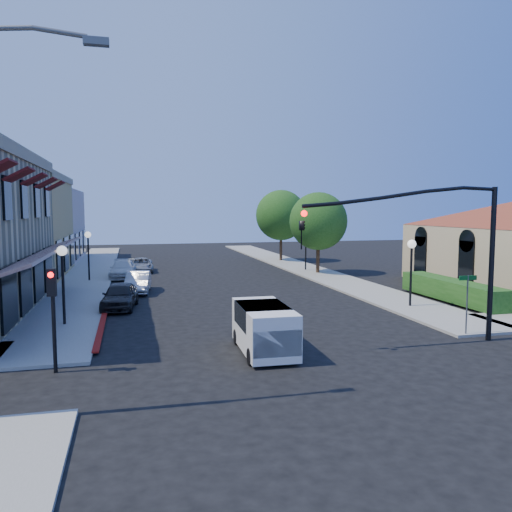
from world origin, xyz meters
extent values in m
plane|color=black|center=(0.00, 0.00, 0.00)|extent=(120.00, 120.00, 0.00)
cube|color=gray|center=(-8.75, 27.00, 0.06)|extent=(3.50, 50.00, 0.12)
cube|color=gray|center=(8.75, 27.00, 0.06)|extent=(3.50, 50.00, 0.12)
cube|color=maroon|center=(-6.90, 8.00, 0.00)|extent=(0.25, 10.00, 0.06)
cube|color=tan|center=(-10.65, 11.00, 7.80)|extent=(0.50, 18.20, 0.60)
cube|color=#561416|center=(-9.60, 11.00, 3.05)|extent=(1.75, 17.00, 0.67)
cube|color=#561112|center=(-9.95, 7.40, 6.55)|extent=(1.02, 1.50, 0.60)
cube|color=#561112|center=(-9.95, 10.80, 6.55)|extent=(1.02, 1.50, 0.60)
cube|color=#561112|center=(-9.95, 14.20, 6.55)|extent=(1.02, 1.50, 0.60)
cube|color=#561112|center=(-9.95, 17.60, 6.55)|extent=(1.02, 1.50, 0.60)
cube|color=black|center=(-10.45, 6.90, 1.60)|extent=(0.12, 2.60, 2.60)
cube|color=black|center=(-10.45, 10.30, 1.60)|extent=(0.12, 2.60, 2.60)
cube|color=black|center=(-10.45, 13.70, 1.60)|extent=(0.12, 2.60, 2.60)
cube|color=black|center=(-10.45, 17.10, 1.60)|extent=(0.12, 2.60, 2.60)
cube|color=tan|center=(-15.50, 38.00, 3.50)|extent=(10.00, 12.00, 7.00)
cube|color=black|center=(14.45, 11.50, 1.80)|extent=(0.12, 1.40, 2.80)
cube|color=black|center=(14.45, 16.50, 1.80)|extent=(0.12, 1.40, 2.80)
cube|color=#1C4A15|center=(11.70, 9.00, 0.00)|extent=(1.40, 8.00, 1.10)
cylinder|color=#3A2217|center=(8.80, 22.00, 1.05)|extent=(0.28, 0.28, 2.10)
sphere|color=#1C4A15|center=(8.80, 22.00, 4.20)|extent=(4.56, 4.56, 4.56)
cylinder|color=#3A2217|center=(8.80, 32.00, 1.14)|extent=(0.28, 0.28, 2.27)
sphere|color=#1C4A15|center=(8.80, 32.00, 4.55)|extent=(4.94, 4.94, 4.94)
cylinder|color=black|center=(8.00, 1.50, 3.00)|extent=(0.20, 0.20, 6.00)
cylinder|color=black|center=(4.10, 1.50, 5.60)|extent=(7.80, 0.14, 0.14)
imported|color=black|center=(0.20, 1.50, 4.70)|extent=(0.20, 0.16, 1.00)
sphere|color=#FF0C0C|center=(0.20, 1.32, 5.00)|extent=(0.22, 0.22, 0.22)
cylinder|color=black|center=(-8.00, 1.50, 1.50)|extent=(0.12, 0.12, 3.00)
cube|color=black|center=(-8.00, 1.35, 2.90)|extent=(0.28, 0.22, 0.85)
sphere|color=#FF0C0C|center=(-8.00, 1.23, 3.15)|extent=(0.18, 0.18, 0.18)
cylinder|color=#595B5E|center=(-8.00, -2.00, 9.25)|extent=(3.00, 0.12, 0.12)
cube|color=#595B5E|center=(-6.30, -2.00, 9.15)|extent=(0.60, 0.25, 0.18)
cylinder|color=#595B5E|center=(7.50, 2.20, 1.25)|extent=(0.06, 0.06, 2.50)
cube|color=#0C591E|center=(7.50, 2.20, 2.40)|extent=(0.80, 0.04, 0.18)
cylinder|color=black|center=(-8.50, 8.00, 1.60)|extent=(0.12, 0.12, 3.20)
sphere|color=white|center=(-8.50, 8.00, 3.35)|extent=(0.44, 0.44, 0.44)
cylinder|color=black|center=(-8.50, 22.00, 1.60)|extent=(0.12, 0.12, 3.20)
sphere|color=white|center=(-8.50, 22.00, 3.35)|extent=(0.44, 0.44, 0.44)
cylinder|color=black|center=(8.50, 8.00, 1.60)|extent=(0.12, 0.12, 3.20)
sphere|color=white|center=(8.50, 8.00, 3.35)|extent=(0.44, 0.44, 0.44)
cylinder|color=black|center=(8.50, 24.00, 1.60)|extent=(0.12, 0.12, 3.20)
sphere|color=white|center=(8.50, 24.00, 3.35)|extent=(0.44, 0.44, 0.44)
cube|color=white|center=(-1.04, 2.00, 0.92)|extent=(1.78, 3.89, 1.57)
cube|color=white|center=(-1.09, 0.34, 0.83)|extent=(1.63, 0.57, 0.87)
cube|color=black|center=(-1.08, 0.65, 1.27)|extent=(1.49, 0.13, 0.79)
cube|color=black|center=(-1.03, 2.26, 1.31)|extent=(1.75, 2.32, 0.79)
cylinder|color=black|center=(-1.82, 0.71, 0.29)|extent=(0.24, 0.58, 0.58)
cylinder|color=black|center=(-1.74, 3.33, 0.29)|extent=(0.24, 0.58, 0.58)
cylinder|color=black|center=(-0.33, 0.67, 0.29)|extent=(0.24, 0.58, 0.58)
cylinder|color=black|center=(-0.25, 3.29, 0.29)|extent=(0.24, 0.58, 0.58)
imported|color=black|center=(-6.20, 11.55, 0.68)|extent=(2.11, 4.14, 1.35)
imported|color=#BBBCC1|center=(-5.21, 16.42, 0.65)|extent=(1.77, 4.08, 1.31)
imported|color=silver|center=(-6.20, 23.48, 0.65)|extent=(2.06, 4.55, 1.29)
imported|color=gray|center=(-4.80, 26.85, 0.57)|extent=(1.90, 4.09, 1.13)
camera|label=1|loc=(-5.62, -14.93, 5.16)|focal=35.00mm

